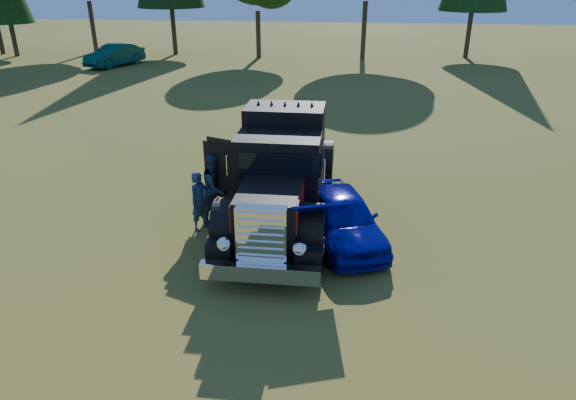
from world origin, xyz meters
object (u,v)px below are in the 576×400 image
Objects in this scene: spectator_far at (216,187)px; hotrod_coupe at (342,216)px; spectator_near at (200,201)px; distant_teal_car at (115,55)px; diamond_t_truck at (281,180)px.

hotrod_coupe is at bearing -86.81° from spectator_far.
hotrod_coupe is at bearing -62.32° from spectator_near.
hotrod_coupe reaches higher than distant_teal_car.
spectator_near is 27.07m from distant_teal_car.
spectator_far is at bearing 166.70° from hotrod_coupe.
spectator_far is (-1.76, 0.11, -0.34)m from diamond_t_truck.
diamond_t_truck is 1.86m from hotrod_coupe.
spectator_near is (-2.04, -0.51, -0.49)m from diamond_t_truck.
diamond_t_truck reaches higher than spectator_far.
spectator_near reaches higher than distant_teal_car.
diamond_t_truck is at bearing -45.55° from spectator_near.
hotrod_coupe is 3.66m from spectator_near.
diamond_t_truck reaches higher than hotrod_coupe.
spectator_far is at bearing 6.44° from spectator_near.
spectator_near is at bearing 172.47° from spectator_far.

